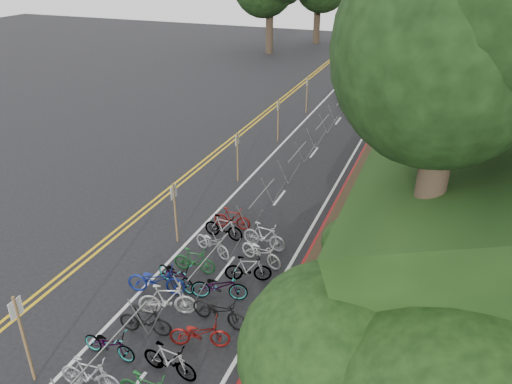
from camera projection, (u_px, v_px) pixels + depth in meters
ground at (81, 317)px, 15.52m from camera, size 120.00×120.00×0.00m
road_markings at (231, 188)px, 23.74m from camera, size 7.47×80.00×0.01m
red_curb at (345, 188)px, 23.67m from camera, size 0.25×28.00×0.10m
bike_rack_front at (113, 349)px, 13.04m from camera, size 1.17×3.37×1.22m
bike_racks_rest at (297, 157)px, 25.02m from camera, size 1.14×23.00×1.17m
signpost_near at (23, 334)px, 12.60m from camera, size 0.08×0.40×2.73m
signposts_rest at (260, 134)px, 26.38m from camera, size 0.08×18.40×2.50m
bike_front at (156, 280)px, 16.39m from camera, size 1.10×2.07×1.03m
bike_valet at (192, 298)px, 15.61m from camera, size 3.35×11.34×1.10m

